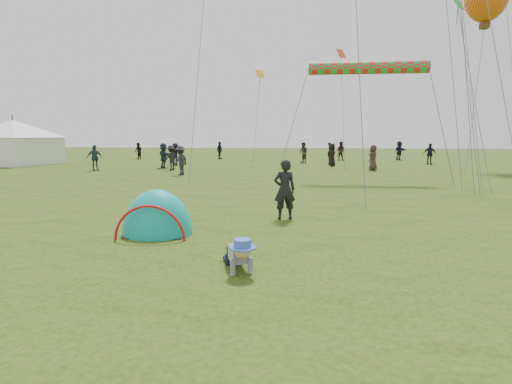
# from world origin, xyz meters

# --- Properties ---
(ground) EXTENTS (140.00, 140.00, 0.00)m
(ground) POSITION_xyz_m (0.00, 0.00, 0.00)
(ground) COLOR #203E0A
(crawling_toddler) EXTENTS (0.84, 0.97, 0.63)m
(crawling_toddler) POSITION_xyz_m (-0.68, 0.16, 0.31)
(crawling_toddler) COLOR black
(crawling_toddler) RESTS_ON ground
(popup_tent) EXTENTS (1.70, 1.43, 2.10)m
(popup_tent) POSITION_xyz_m (-2.96, 2.50, 0.00)
(popup_tent) COLOR #0D8C97
(popup_tent) RESTS_ON ground
(standing_adult) EXTENTS (0.67, 0.51, 1.63)m
(standing_adult) POSITION_xyz_m (-0.10, 4.51, 0.81)
(standing_adult) COLOR black
(standing_adult) RESTS_ON ground
(event_marquee) EXTENTS (6.11, 6.11, 3.75)m
(event_marquee) POSITION_xyz_m (-22.15, 23.05, 1.88)
(event_marquee) COLOR white
(event_marquee) RESTS_ON ground
(crowd_person_0) EXTENTS (0.49, 0.66, 1.65)m
(crowd_person_0) POSITION_xyz_m (3.04, 32.48, 0.82)
(crowd_person_0) COLOR black
(crowd_person_0) RESTS_ON ground
(crowd_person_1) EXTENTS (1.00, 0.95, 1.62)m
(crowd_person_1) POSITION_xyz_m (-15.37, 31.10, 0.81)
(crowd_person_1) COLOR black
(crowd_person_1) RESTS_ON ground
(crowd_person_2) EXTENTS (0.98, 0.99, 1.68)m
(crowd_person_2) POSITION_xyz_m (-13.14, 18.61, 0.84)
(crowd_person_2) COLOR #2F424A
(crowd_person_2) RESTS_ON ground
(crowd_person_3) EXTENTS (1.12, 0.66, 1.72)m
(crowd_person_3) POSITION_xyz_m (-9.26, 23.57, 0.86)
(crowd_person_3) COLOR black
(crowd_person_3) RESTS_ON ground
(crowd_person_4) EXTENTS (0.67, 0.91, 1.70)m
(crowd_person_4) POSITION_xyz_m (2.64, 24.30, 0.85)
(crowd_person_4) COLOR black
(crowd_person_4) RESTS_ON ground
(crowd_person_5) EXTENTS (1.51, 1.55, 1.77)m
(crowd_person_5) POSITION_xyz_m (-9.30, 21.02, 0.89)
(crowd_person_5) COLOR #252E41
(crowd_person_5) RESTS_ON ground
(crowd_person_7) EXTENTS (1.02, 1.08, 1.75)m
(crowd_person_7) POSITION_xyz_m (0.52, 27.57, 0.87)
(crowd_person_7) COLOR #3C3224
(crowd_person_7) RESTS_ON ground
(crowd_person_8) EXTENTS (0.68, 1.08, 1.71)m
(crowd_person_8) POSITION_xyz_m (-7.66, 32.60, 0.86)
(crowd_person_8) COLOR black
(crowd_person_8) RESTS_ON ground
(crowd_person_9) EXTENTS (0.96, 1.24, 1.69)m
(crowd_person_9) POSITION_xyz_m (-6.65, 16.38, 0.84)
(crowd_person_9) COLOR #27262D
(crowd_person_9) RESTS_ON ground
(crowd_person_10) EXTENTS (0.90, 0.98, 1.68)m
(crowd_person_10) POSITION_xyz_m (5.06, 20.82, 0.84)
(crowd_person_10) COLOR #352820
(crowd_person_10) RESTS_ON ground
(crowd_person_11) EXTENTS (1.04, 1.74, 1.79)m
(crowd_person_11) POSITION_xyz_m (9.55, 32.85, 0.89)
(crowd_person_11) COLOR black
(crowd_person_11) RESTS_ON ground
(crowd_person_13) EXTENTS (1.06, 0.97, 1.75)m
(crowd_person_13) POSITION_xyz_m (3.98, 31.70, 0.88)
(crowd_person_13) COLOR black
(crowd_person_13) RESTS_ON ground
(crowd_person_14) EXTENTS (0.99, 0.42, 1.67)m
(crowd_person_14) POSITION_xyz_m (10.53, 27.04, 0.84)
(crowd_person_14) COLOR black
(crowd_person_14) RESTS_ON ground
(crowd_person_15) EXTENTS (1.14, 1.21, 1.65)m
(crowd_person_15) POSITION_xyz_m (-8.24, 19.51, 0.82)
(crowd_person_15) COLOR black
(crowd_person_15) RESTS_ON ground
(rainbow_tube_kite) EXTENTS (5.87, 0.64, 0.64)m
(rainbow_tube_kite) POSITION_xyz_m (3.58, 14.86, 5.65)
(rainbow_tube_kite) COLOR red
(diamond_kite_2) EXTENTS (0.82, 0.82, 0.67)m
(diamond_kite_2) POSITION_xyz_m (-3.07, 26.72, 7.22)
(diamond_kite_2) COLOR gold
(diamond_kite_3) EXTENTS (0.85, 0.85, 0.70)m
(diamond_kite_3) POSITION_xyz_m (7.85, 15.33, 8.71)
(diamond_kite_3) COLOR green
(diamond_kite_6) EXTENTS (0.86, 0.86, 0.70)m
(diamond_kite_6) POSITION_xyz_m (3.24, 25.76, 8.49)
(diamond_kite_6) COLOR red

